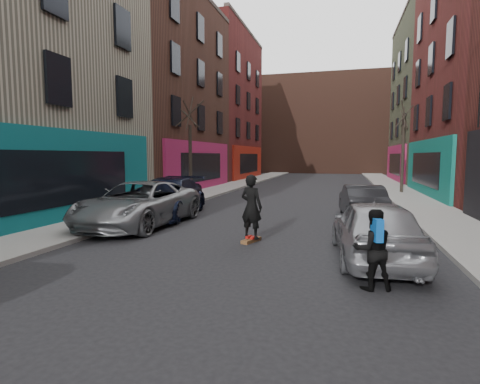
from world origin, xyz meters
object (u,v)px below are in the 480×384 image
Objects in this scene: parked_left_end at (167,197)px; pedestrian at (373,249)px; parked_left_far at (139,204)px; parked_right_end at (362,201)px; tree_left_far at (190,141)px; parked_right_far at (375,229)px; skateboard at (251,240)px; tree_right_far at (403,140)px; skateboarder at (251,207)px.

parked_left_end is 10.23m from pedestrian.
parked_right_end is at bearing 27.41° from parked_left_far.
tree_left_far is 1.13× the size of parked_left_far.
parked_left_far is 1.29× the size of parked_right_far.
pedestrian is at bearing -26.87° from skateboard.
tree_right_far is 4.44× the size of pedestrian.
skateboarder reaches higher than parked_left_far.
parked_right_far reaches higher than parked_right_end.
tree_left_far reaches higher than skateboarder.
parked_right_far reaches higher than skateboard.
tree_right_far reaches higher than parked_left_far.
parked_right_far is at bearing -49.63° from tree_left_far.
pedestrian is at bearing 153.13° from skateboarder.
tree_left_far is 1.58× the size of parked_right_end.
parked_left_end is at bearing -57.86° from pedestrian.
tree_left_far is 4.24× the size of pedestrian.
parked_left_far is at bearing -126.62° from tree_right_far.
tree_right_far is 19.61m from pedestrian.
skateboarder is at bearing -16.66° from parked_left_far.
skateboard is (-6.31, -15.96, -3.48)m from tree_right_far.
parked_right_end reaches higher than skateboard.
tree_left_far reaches higher than skateboard.
parked_left_far is 8.71m from parked_right_end.
parked_left_end is at bearing -36.33° from parked_right_far.
parked_right_far is at bearing -38.03° from parked_left_end.
tree_right_far is at bearing -92.80° from skateboarder.
tree_left_far is 3.46× the size of skateboarder.
parked_right_far is 2.36× the size of skateboarder.
parked_right_end is 6.26m from skateboarder.
parked_right_far is 5.55× the size of skateboard.
parked_left_far reaches higher than parked_left_end.
skateboarder is at bearing -45.89° from parked_left_end.
parked_right_end is at bearing 5.19° from parked_left_end.
tree_right_far is 18.31m from parked_left_far.
skateboard is at bearing -61.47° from pedestrian.
tree_left_far is 9.06m from parked_left_far.
pedestrian is at bearing -48.67° from parked_left_end.
parked_right_end is at bearing 76.78° from skateboard.
tree_left_far reaches higher than parked_left_end.
parked_right_far is (9.40, -11.06, -2.62)m from tree_left_far.
tree_right_far is at bearing 87.20° from skateboard.
parked_left_end is (-10.80, -12.30, -2.73)m from tree_right_far.
parked_left_end is 9.14m from parked_right_far.
parked_right_far is (-3.00, -17.06, -2.77)m from tree_right_far.
parked_right_far is 3.56m from skateboard.
skateboard is 4.51m from pedestrian.
tree_right_far is at bearing 54.40° from parked_left_far.
parked_left_end is 5.80m from skateboarder.
tree_left_far is 6.99m from parked_left_end.
skateboarder reaches higher than parked_right_end.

